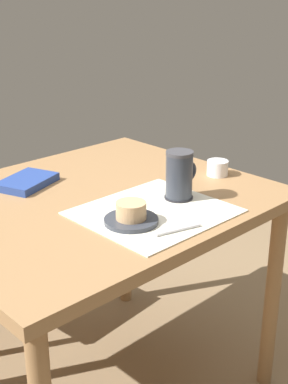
{
  "coord_description": "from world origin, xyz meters",
  "views": [
    {
      "loc": [
        -0.91,
        -1.17,
        1.32
      ],
      "look_at": [
        0.05,
        -0.17,
        0.77
      ],
      "focal_mm": 50.0,
      "sensor_mm": 36.0,
      "label": 1
    }
  ],
  "objects_px": {
    "dining_table": "(94,222)",
    "coffee_mug": "(180,174)",
    "pastry_plate": "(131,220)",
    "pastry": "(131,210)",
    "small_book": "(27,182)",
    "sugar_bowl": "(218,168)"
  },
  "relations": [
    {
      "from": "dining_table",
      "to": "small_book",
      "type": "bearing_deg",
      "value": 112.92
    },
    {
      "from": "pastry",
      "to": "sugar_bowl",
      "type": "height_order",
      "value": "pastry"
    },
    {
      "from": "dining_table",
      "to": "small_book",
      "type": "height_order",
      "value": "small_book"
    },
    {
      "from": "dining_table",
      "to": "coffee_mug",
      "type": "distance_m",
      "value": 0.3
    },
    {
      "from": "sugar_bowl",
      "to": "small_book",
      "type": "relative_size",
      "value": 0.39
    },
    {
      "from": "sugar_bowl",
      "to": "small_book",
      "type": "bearing_deg",
      "value": 145.15
    },
    {
      "from": "dining_table",
      "to": "sugar_bowl",
      "type": "relative_size",
      "value": 14.39
    },
    {
      "from": "small_book",
      "to": "coffee_mug",
      "type": "bearing_deg",
      "value": -78.03
    },
    {
      "from": "pastry",
      "to": "small_book",
      "type": "xyz_separation_m",
      "value": [
        -0.04,
        0.44,
        -0.03
      ]
    },
    {
      "from": "pastry_plate",
      "to": "sugar_bowl",
      "type": "height_order",
      "value": "sugar_bowl"
    },
    {
      "from": "coffee_mug",
      "to": "sugar_bowl",
      "type": "relative_size",
      "value": 1.97
    },
    {
      "from": "pastry",
      "to": "sugar_bowl",
      "type": "xyz_separation_m",
      "value": [
        0.47,
        0.09,
        -0.01
      ]
    },
    {
      "from": "sugar_bowl",
      "to": "small_book",
      "type": "xyz_separation_m",
      "value": [
        -0.51,
        0.35,
        -0.01
      ]
    },
    {
      "from": "dining_table",
      "to": "pastry_plate",
      "type": "height_order",
      "value": "pastry_plate"
    },
    {
      "from": "pastry_plate",
      "to": "small_book",
      "type": "distance_m",
      "value": 0.44
    },
    {
      "from": "dining_table",
      "to": "pastry_plate",
      "type": "distance_m",
      "value": 0.25
    },
    {
      "from": "pastry_plate",
      "to": "sugar_bowl",
      "type": "bearing_deg",
      "value": 10.5
    },
    {
      "from": "pastry",
      "to": "sugar_bowl",
      "type": "distance_m",
      "value": 0.47
    },
    {
      "from": "pastry",
      "to": "coffee_mug",
      "type": "distance_m",
      "value": 0.23
    },
    {
      "from": "coffee_mug",
      "to": "small_book",
      "type": "relative_size",
      "value": 0.77
    },
    {
      "from": "dining_table",
      "to": "coffee_mug",
      "type": "bearing_deg",
      "value": -48.56
    },
    {
      "from": "dining_table",
      "to": "pastry",
      "type": "distance_m",
      "value": 0.26
    }
  ]
}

